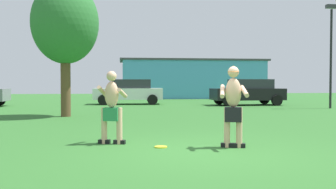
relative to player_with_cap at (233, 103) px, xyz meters
name	(u,v)px	position (x,y,z in m)	size (l,w,h in m)	color
ground_plane	(207,152)	(-0.66, -0.43, -0.95)	(80.00, 80.00, 0.00)	#2D6628
player_with_cap	(233,103)	(0.00, 0.00, 0.00)	(0.64, 0.72, 1.72)	black
player_in_green	(112,106)	(-2.55, 0.81, -0.10)	(0.69, 0.67, 1.63)	black
frisbee	(161,147)	(-1.51, 0.19, -0.93)	(0.27, 0.27, 0.03)	yellow
car_white_near_post	(129,91)	(-1.84, 16.27, -0.12)	(4.38, 2.19, 1.58)	white
car_black_far_end	(248,92)	(5.35, 14.41, -0.12)	(4.36, 2.15, 1.58)	black
lamp_post	(331,45)	(8.75, 11.08, 2.45)	(0.60, 0.24, 5.51)	black
outbuilding_behind_lot	(192,79)	(3.98, 25.51, 0.77)	(12.90, 4.69, 3.43)	#4C9ED1
tree_left_field	(65,24)	(-4.57, 7.86, 2.79)	(2.68, 2.68, 5.43)	brown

